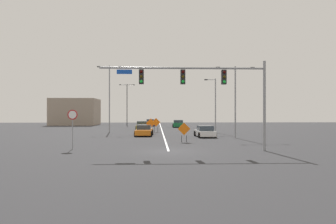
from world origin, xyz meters
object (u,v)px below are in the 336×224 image
at_px(construction_sign_left_lane, 156,123).
at_px(car_yellow_approaching, 142,126).
at_px(street_lamp_far_left, 127,101).
at_px(car_blue_near, 150,123).
at_px(construction_sign_right_lane, 151,124).
at_px(car_orange_passing, 144,131).
at_px(traffic_signal_assembly, 205,83).
at_px(car_green_distant, 178,124).
at_px(street_lamp_mid_left, 215,103).
at_px(street_lamp_far_right, 109,94).
at_px(construction_sign_median_near, 184,130).
at_px(stop_sign, 73,122).
at_px(street_lamp_near_left, 235,95).
at_px(car_white_far, 205,132).

height_order(construction_sign_left_lane, car_yellow_approaching, construction_sign_left_lane).
distance_m(street_lamp_far_left, car_blue_near, 7.27).
relative_size(construction_sign_right_lane, car_blue_near, 0.45).
relative_size(street_lamp_far_left, car_orange_passing, 2.12).
relative_size(traffic_signal_assembly, car_green_distant, 2.76).
bearing_deg(car_blue_near, traffic_signal_assembly, -83.37).
xyz_separation_m(construction_sign_left_lane, car_green_distant, (4.23, 14.20, -0.62)).
bearing_deg(street_lamp_mid_left, car_green_distant, 104.15).
bearing_deg(street_lamp_far_left, street_lamp_far_right, -90.70).
bearing_deg(street_lamp_far_left, car_yellow_approaching, -75.90).
height_order(construction_sign_median_near, car_green_distant, construction_sign_median_near).
relative_size(stop_sign, street_lamp_far_left, 0.33).
distance_m(stop_sign, street_lamp_far_right, 20.16).
bearing_deg(traffic_signal_assembly, construction_sign_right_lane, 102.62).
height_order(street_lamp_near_left, construction_sign_left_lane, street_lamp_near_left).
distance_m(stop_sign, car_orange_passing, 14.45).
distance_m(street_lamp_near_left, car_orange_passing, 11.69).
relative_size(street_lamp_mid_left, car_orange_passing, 1.77).
bearing_deg(car_yellow_approaching, construction_sign_left_lane, -70.06).
bearing_deg(construction_sign_left_lane, construction_sign_right_lane, -105.30).
height_order(construction_sign_median_near, construction_sign_left_lane, construction_sign_left_lane).
relative_size(stop_sign, street_lamp_near_left, 0.38).
bearing_deg(construction_sign_median_near, car_green_distant, 86.97).
bearing_deg(street_lamp_mid_left, construction_sign_median_near, -112.50).
height_order(street_lamp_far_right, car_blue_near, street_lamp_far_right).
height_order(stop_sign, street_lamp_far_left, street_lamp_far_left).
xyz_separation_m(construction_sign_right_lane, car_white_far, (6.34, -6.50, -0.68)).
relative_size(traffic_signal_assembly, construction_sign_right_lane, 5.96).
height_order(street_lamp_far_left, car_white_far, street_lamp_far_left).
bearing_deg(stop_sign, street_lamp_far_left, 89.98).
xyz_separation_m(construction_sign_left_lane, car_white_far, (5.64, -9.08, -0.70)).
relative_size(street_lamp_far_left, car_white_far, 2.29).
distance_m(street_lamp_mid_left, car_yellow_approaching, 13.58).
bearing_deg(construction_sign_left_lane, street_lamp_near_left, -51.02).
bearing_deg(car_white_far, street_lamp_far_left, 110.79).
bearing_deg(street_lamp_far_right, car_white_far, -35.35).
bearing_deg(stop_sign, car_white_far, 42.94).
distance_m(traffic_signal_assembly, construction_sign_right_lane, 20.02).
xyz_separation_m(street_lamp_far_right, car_green_distant, (10.85, 14.58, -4.84)).
distance_m(street_lamp_far_left, car_green_distant, 14.21).
bearing_deg(traffic_signal_assembly, stop_sign, 171.26).
distance_m(stop_sign, street_lamp_near_left, 18.01).
relative_size(construction_sign_median_near, car_white_far, 0.47).
bearing_deg(traffic_signal_assembly, street_lamp_mid_left, 77.08).
distance_m(construction_sign_median_near, car_orange_passing, 9.23).
bearing_deg(car_orange_passing, stop_sign, -110.02).
height_order(street_lamp_mid_left, car_orange_passing, street_lamp_mid_left).
relative_size(car_orange_passing, car_blue_near, 0.95).
xyz_separation_m(street_lamp_far_right, car_yellow_approaching, (4.36, 6.64, -4.84)).
bearing_deg(car_orange_passing, construction_sign_left_lane, 77.91).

